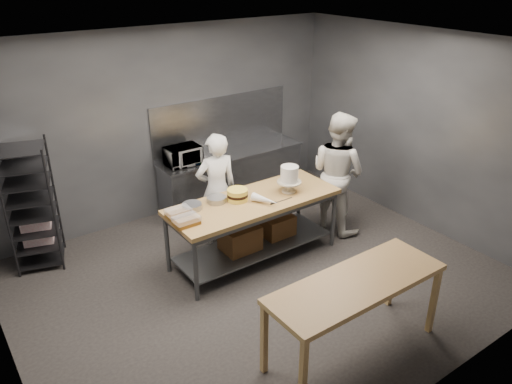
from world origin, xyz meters
The scene contains 16 objects.
ground centered at (0.00, 0.00, 0.00)m, with size 6.00×6.00×0.00m, color black.
back_wall centered at (0.00, 2.50, 1.50)m, with size 6.00×0.04×3.00m, color #4C4F54.
work_table centered at (0.27, 0.48, 0.57)m, with size 2.40×0.90×0.92m.
near_counter centered at (0.03, -1.66, 0.81)m, with size 2.00×0.70×0.90m.
back_counter centered at (1.00, 2.18, 0.45)m, with size 2.60×0.60×0.90m.
splashback_panel centered at (1.00, 2.48, 1.35)m, with size 2.60×0.02×0.90m, color slate.
speed_rack centered at (-2.23, 2.10, 0.86)m, with size 0.76×0.80×1.75m.
chef_behind centered at (0.09, 1.18, 0.84)m, with size 0.62×0.40×1.69m, color white.
chef_right centered at (1.80, 0.47, 0.93)m, with size 0.91×0.71×1.87m, color silver.
microwave centered at (0.08, 2.18, 1.05)m, with size 0.54×0.37×0.30m, color black.
frosted_cake_stand centered at (0.79, 0.39, 1.16)m, with size 0.34×0.34×0.38m.
layer_cake centered at (0.05, 0.58, 1.00)m, with size 0.28×0.28×0.16m.
cake_pans centered at (-0.39, 0.70, 0.96)m, with size 0.63×0.27×0.07m.
piping_bag centered at (0.29, 0.27, 0.98)m, with size 0.12×0.12×0.38m, color silver.
offset_spatula centered at (0.47, 0.21, 0.93)m, with size 0.36×0.02×0.02m.
pastry_clamshells centered at (-0.82, 0.49, 0.98)m, with size 0.32×0.45×0.11m.
Camera 1 is at (-3.24, -4.48, 3.87)m, focal length 35.00 mm.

